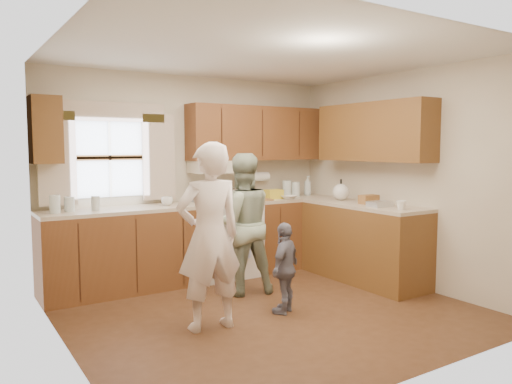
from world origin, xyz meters
TOP-DOWN VIEW (x-y plane):
  - room at (0.00, 0.00)m, footprint 3.80×3.80m
  - kitchen_fixtures at (0.61, 1.08)m, footprint 3.80×2.25m
  - stove at (0.30, 1.44)m, footprint 0.76×0.67m
  - woman_left at (-0.72, -0.11)m, footprint 0.63×0.43m
  - woman_right at (0.08, 0.67)m, footprint 0.86×0.74m
  - child at (0.10, -0.13)m, footprint 0.56×0.46m

SIDE VIEW (x-z plane):
  - child at x=0.10m, z-range 0.00..0.89m
  - stove at x=0.30m, z-range -0.07..1.00m
  - woman_right at x=0.08m, z-range 0.00..1.55m
  - woman_left at x=-0.72m, z-range 0.00..1.67m
  - kitchen_fixtures at x=0.61m, z-range -0.24..1.91m
  - room at x=0.00m, z-range -0.65..3.15m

